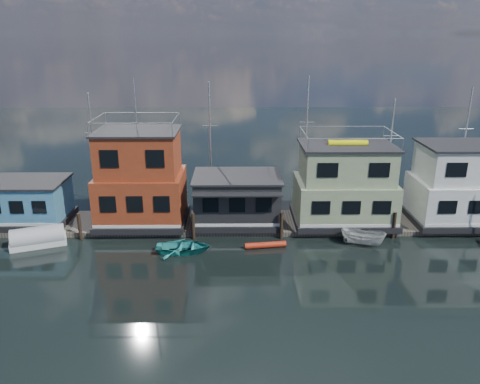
{
  "coord_description": "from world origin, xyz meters",
  "views": [
    {
      "loc": [
        -0.61,
        -25.09,
        15.58
      ],
      "look_at": [
        -0.26,
        12.0,
        3.0
      ],
      "focal_mm": 35.0,
      "sensor_mm": 36.0,
      "label": 1
    }
  ],
  "objects_px": {
    "houseboat_green": "(345,185)",
    "motorboat": "(363,237)",
    "houseboat_white": "(463,185)",
    "red_kayak": "(265,245)",
    "houseboat_red": "(141,180)",
    "tarp_runabout": "(38,238)",
    "dinghy_teal": "(184,247)",
    "houseboat_dark": "(237,199)",
    "houseboat_blue": "(29,202)"
  },
  "relations": [
    {
      "from": "houseboat_blue",
      "to": "houseboat_red",
      "type": "height_order",
      "value": "houseboat_red"
    },
    {
      "from": "houseboat_green",
      "to": "houseboat_white",
      "type": "xyz_separation_m",
      "value": [
        10.0,
        -0.0,
        -0.01
      ]
    },
    {
      "from": "houseboat_dark",
      "to": "motorboat",
      "type": "height_order",
      "value": "houseboat_dark"
    },
    {
      "from": "houseboat_red",
      "to": "houseboat_green",
      "type": "relative_size",
      "value": 1.41
    },
    {
      "from": "houseboat_red",
      "to": "red_kayak",
      "type": "height_order",
      "value": "houseboat_red"
    },
    {
      "from": "houseboat_green",
      "to": "red_kayak",
      "type": "height_order",
      "value": "houseboat_green"
    },
    {
      "from": "houseboat_red",
      "to": "houseboat_white",
      "type": "distance_m",
      "value": 27.01
    },
    {
      "from": "houseboat_dark",
      "to": "dinghy_teal",
      "type": "bearing_deg",
      "value": -127.81
    },
    {
      "from": "houseboat_blue",
      "to": "tarp_runabout",
      "type": "height_order",
      "value": "houseboat_blue"
    },
    {
      "from": "houseboat_red",
      "to": "houseboat_white",
      "type": "height_order",
      "value": "houseboat_red"
    },
    {
      "from": "houseboat_dark",
      "to": "tarp_runabout",
      "type": "height_order",
      "value": "houseboat_dark"
    },
    {
      "from": "houseboat_white",
      "to": "dinghy_teal",
      "type": "relative_size",
      "value": 2.05
    },
    {
      "from": "houseboat_dark",
      "to": "houseboat_white",
      "type": "distance_m",
      "value": 19.03
    },
    {
      "from": "houseboat_white",
      "to": "houseboat_red",
      "type": "bearing_deg",
      "value": -180.0
    },
    {
      "from": "motorboat",
      "to": "tarp_runabout",
      "type": "relative_size",
      "value": 0.79
    },
    {
      "from": "houseboat_dark",
      "to": "tarp_runabout",
      "type": "distance_m",
      "value": 15.99
    },
    {
      "from": "houseboat_blue",
      "to": "houseboat_green",
      "type": "distance_m",
      "value": 26.53
    },
    {
      "from": "houseboat_dark",
      "to": "motorboat",
      "type": "relative_size",
      "value": 2.16
    },
    {
      "from": "houseboat_dark",
      "to": "dinghy_teal",
      "type": "distance_m",
      "value": 6.88
    },
    {
      "from": "motorboat",
      "to": "tarp_runabout",
      "type": "bearing_deg",
      "value": 114.02
    },
    {
      "from": "houseboat_green",
      "to": "red_kayak",
      "type": "distance_m",
      "value": 8.85
    },
    {
      "from": "houseboat_white",
      "to": "houseboat_dark",
      "type": "bearing_deg",
      "value": -179.94
    },
    {
      "from": "houseboat_blue",
      "to": "motorboat",
      "type": "distance_m",
      "value": 27.58
    },
    {
      "from": "red_kayak",
      "to": "houseboat_white",
      "type": "bearing_deg",
      "value": 7.07
    },
    {
      "from": "houseboat_blue",
      "to": "houseboat_green",
      "type": "bearing_deg",
      "value": 0.0
    },
    {
      "from": "houseboat_dark",
      "to": "houseboat_green",
      "type": "xyz_separation_m",
      "value": [
        9.0,
        0.02,
        1.13
      ]
    },
    {
      "from": "houseboat_green",
      "to": "dinghy_teal",
      "type": "relative_size",
      "value": 2.05
    },
    {
      "from": "houseboat_blue",
      "to": "tarp_runabout",
      "type": "relative_size",
      "value": 1.47
    },
    {
      "from": "houseboat_red",
      "to": "houseboat_green",
      "type": "distance_m",
      "value": 17.01
    },
    {
      "from": "houseboat_dark",
      "to": "red_kayak",
      "type": "relative_size",
      "value": 2.32
    },
    {
      "from": "houseboat_blue",
      "to": "red_kayak",
      "type": "relative_size",
      "value": 2.01
    },
    {
      "from": "houseboat_green",
      "to": "houseboat_white",
      "type": "distance_m",
      "value": 10.0
    },
    {
      "from": "houseboat_green",
      "to": "dinghy_teal",
      "type": "bearing_deg",
      "value": -158.18
    },
    {
      "from": "houseboat_blue",
      "to": "houseboat_green",
      "type": "xyz_separation_m",
      "value": [
        26.5,
        0.0,
        1.34
      ]
    },
    {
      "from": "houseboat_dark",
      "to": "tarp_runabout",
      "type": "relative_size",
      "value": 1.7
    },
    {
      "from": "tarp_runabout",
      "to": "motorboat",
      "type": "bearing_deg",
      "value": -20.74
    },
    {
      "from": "houseboat_green",
      "to": "tarp_runabout",
      "type": "distance_m",
      "value": 24.89
    },
    {
      "from": "houseboat_dark",
      "to": "tarp_runabout",
      "type": "xyz_separation_m",
      "value": [
        -15.4,
        -3.92,
        -1.8
      ]
    },
    {
      "from": "red_kayak",
      "to": "houseboat_red",
      "type": "bearing_deg",
      "value": 148.07
    },
    {
      "from": "houseboat_green",
      "to": "red_kayak",
      "type": "bearing_deg",
      "value": -146.61
    },
    {
      "from": "houseboat_red",
      "to": "motorboat",
      "type": "height_order",
      "value": "houseboat_red"
    },
    {
      "from": "tarp_runabout",
      "to": "houseboat_dark",
      "type": "bearing_deg",
      "value": -6.02
    },
    {
      "from": "dinghy_teal",
      "to": "motorboat",
      "type": "bearing_deg",
      "value": -87.5
    },
    {
      "from": "dinghy_teal",
      "to": "red_kayak",
      "type": "bearing_deg",
      "value": -85.57
    },
    {
      "from": "houseboat_blue",
      "to": "houseboat_red",
      "type": "distance_m",
      "value": 9.69
    },
    {
      "from": "houseboat_white",
      "to": "tarp_runabout",
      "type": "height_order",
      "value": "houseboat_white"
    },
    {
      "from": "houseboat_green",
      "to": "motorboat",
      "type": "bearing_deg",
      "value": -80.02
    },
    {
      "from": "houseboat_red",
      "to": "houseboat_white",
      "type": "xyz_separation_m",
      "value": [
        27.0,
        0.0,
        -0.57
      ]
    },
    {
      "from": "dinghy_teal",
      "to": "motorboat",
      "type": "relative_size",
      "value": 1.2
    },
    {
      "from": "houseboat_blue",
      "to": "motorboat",
      "type": "xyz_separation_m",
      "value": [
        27.23,
        -4.13,
        -1.54
      ]
    }
  ]
}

